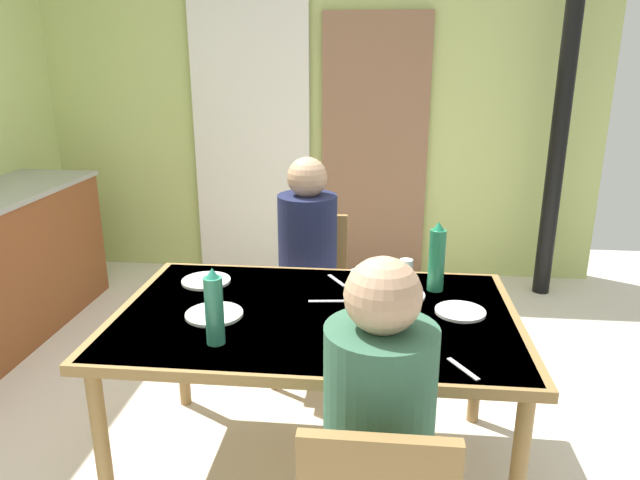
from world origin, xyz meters
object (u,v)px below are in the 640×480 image
dining_table (316,327)px  water_bottle_green_near (215,308)px  person_near_diner (379,409)px  chair_far_diner (311,286)px  person_far_diner (307,244)px  water_bottle_green_far (437,258)px

dining_table → water_bottle_green_near: size_ratio=5.62×
person_near_diner → dining_table: bearing=109.3°
water_bottle_green_near → chair_far_diner: bearing=80.3°
dining_table → person_near_diner: size_ratio=2.04×
chair_far_diner → person_near_diner: 1.63m
person_far_diner → water_bottle_green_near: person_far_diner is taller
water_bottle_green_near → water_bottle_green_far: water_bottle_green_far is taller
person_near_diner → water_bottle_green_near: 0.71m
water_bottle_green_near → water_bottle_green_far: bearing=35.5°
chair_far_diner → water_bottle_green_near: water_bottle_green_near is taller
chair_far_diner → water_bottle_green_far: water_bottle_green_far is taller
chair_far_diner → water_bottle_green_near: 1.21m
water_bottle_green_far → person_far_diner: bearing=144.5°
person_far_diner → water_bottle_green_far: bearing=144.5°
person_near_diner → water_bottle_green_far: (0.23, 1.00, 0.09)m
person_far_diner → water_bottle_green_near: size_ratio=2.75×
person_near_diner → water_bottle_green_far: size_ratio=2.54×
person_near_diner → person_far_diner: size_ratio=1.00×
dining_table → water_bottle_green_far: (0.48, 0.28, 0.21)m
chair_far_diner → water_bottle_green_far: size_ratio=2.87×
water_bottle_green_far → water_bottle_green_near: bearing=-144.5°
person_near_diner → water_bottle_green_near: bearing=143.3°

